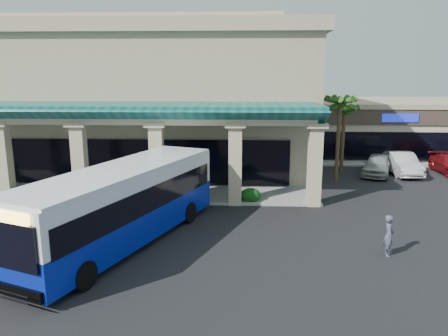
# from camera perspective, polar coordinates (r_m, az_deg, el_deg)

# --- Properties ---
(ground) EXTENTS (110.00, 110.00, 0.00)m
(ground) POSITION_cam_1_polar(r_m,az_deg,el_deg) (20.64, -3.06, -8.91)
(ground) COLOR black
(main_building) EXTENTS (30.80, 14.80, 11.35)m
(main_building) POSITION_cam_1_polar(r_m,az_deg,el_deg) (36.56, -13.42, 9.18)
(main_building) COLOR tan
(main_building) RESTS_ON ground
(arcade) EXTENTS (30.00, 6.20, 5.70)m
(arcade) POSITION_cam_1_polar(r_m,az_deg,el_deg) (28.16, -18.18, 2.26)
(arcade) COLOR #0D5351
(arcade) RESTS_ON ground
(strip_mall) EXTENTS (22.50, 12.50, 4.90)m
(strip_mall) POSITION_cam_1_polar(r_m,az_deg,el_deg) (46.31, 22.91, 5.13)
(strip_mall) COLOR beige
(strip_mall) RESTS_ON ground
(palm_0) EXTENTS (2.40, 2.40, 6.60)m
(palm_0) POSITION_cam_1_polar(r_m,az_deg,el_deg) (31.13, 14.72, 4.22)
(palm_0) COLOR #235015
(palm_0) RESTS_ON ground
(palm_1) EXTENTS (2.40, 2.40, 5.80)m
(palm_1) POSITION_cam_1_polar(r_m,az_deg,el_deg) (34.30, 15.29, 4.23)
(palm_1) COLOR #235015
(palm_1) RESTS_ON ground
(broadleaf_tree) EXTENTS (2.60, 2.60, 4.81)m
(broadleaf_tree) POSITION_cam_1_polar(r_m,az_deg,el_deg) (38.88, 10.77, 4.62)
(broadleaf_tree) COLOR #0D3D0E
(broadleaf_tree) RESTS_ON ground
(transit_bus) EXTENTS (7.20, 12.62, 3.47)m
(transit_bus) POSITION_cam_1_polar(r_m,az_deg,el_deg) (19.74, -13.05, -4.90)
(transit_bus) COLOR #081E9D
(transit_bus) RESTS_ON ground
(pedestrian) EXTENTS (0.52, 0.70, 1.75)m
(pedestrian) POSITION_cam_1_polar(r_m,az_deg,el_deg) (19.54, 20.74, -8.23)
(pedestrian) COLOR #474B5E
(pedestrian) RESTS_ON ground
(car_silver) EXTENTS (3.57, 5.00, 1.58)m
(car_silver) POSITION_cam_1_polar(r_m,az_deg,el_deg) (34.35, 19.42, 0.40)
(car_silver) COLOR #A5A5A5
(car_silver) RESTS_ON ground
(car_white) EXTENTS (1.76, 4.98, 1.64)m
(car_white) POSITION_cam_1_polar(r_m,az_deg,el_deg) (35.34, 22.20, 0.55)
(car_white) COLOR silver
(car_white) RESTS_ON ground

